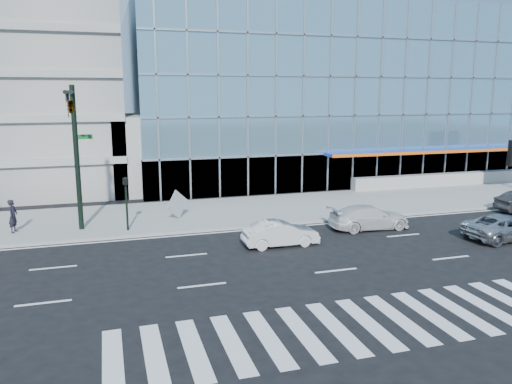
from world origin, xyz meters
The scene contains 12 objects.
ground centered at (0.00, 0.00, 0.00)m, with size 160.00×160.00×0.00m, color black.
sidewalk centered at (0.00, 8.00, 0.07)m, with size 120.00×8.00×0.15m, color gray.
theatre_building centered at (14.00, 26.00, 7.50)m, with size 42.00×26.00×15.00m, color #6FA2BA.
ramp_block centered at (-6.00, 18.00, 3.00)m, with size 6.00×8.00×6.00m, color gray.
retaining_wall centered at (24.00, 11.60, 0.65)m, with size 30.00×0.80×1.00m, color gray.
traffic_signal centered at (-11.00, 4.57, 6.16)m, with size 1.14×5.74×8.00m.
ped_signal_post centered at (-8.50, 4.94, 2.14)m, with size 0.30×0.33×3.00m.
silver_suv centered at (10.88, -2.17, 0.67)m, with size 2.21×4.80×1.33m, color #B4B5B9.
white_suv centered at (4.88, 1.80, 0.68)m, with size 1.91×4.69×1.36m, color silver.
white_sedan centered at (-1.12, 0.20, 0.64)m, with size 1.36×3.91×1.29m, color silver.
pedestrian centered at (-14.53, 6.34, 1.07)m, with size 0.67×0.44×1.84m, color black.
tilted_panel centered at (-5.46, 6.73, 1.06)m, with size 1.30×0.06×1.30m, color #A6A6A6.
Camera 1 is at (-9.45, -23.00, 7.70)m, focal length 35.00 mm.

